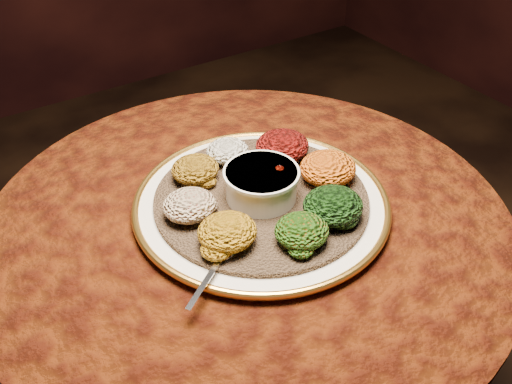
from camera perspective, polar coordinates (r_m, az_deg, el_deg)
table at (r=1.16m, az=-0.77°, el=-8.99°), size 0.96×0.96×0.73m
platter at (r=1.04m, az=0.52°, el=-1.13°), size 0.57×0.57×0.02m
injera at (r=1.04m, az=0.53°, el=-0.67°), size 0.40×0.40×0.01m
stew_bowl at (r=1.01m, az=0.54°, el=1.01°), size 0.14×0.14×0.06m
spoon at (r=0.91m, az=-3.54°, el=-6.58°), size 0.13×0.09×0.01m
portion_ayib at (r=1.12m, az=-2.87°, el=4.12°), size 0.08×0.08×0.04m
portion_kitfo at (r=1.12m, az=2.64°, el=4.64°), size 0.11×0.10×0.05m
portion_tikil at (r=1.07m, az=7.20°, el=2.38°), size 0.11×0.10×0.05m
portion_gomen at (r=0.98m, az=7.71°, el=-1.36°), size 0.11×0.10×0.05m
portion_mixveg at (r=0.93m, az=4.59°, el=-3.90°), size 0.09×0.09×0.04m
portion_kik at (r=0.93m, az=-2.89°, el=-4.00°), size 0.10×0.09×0.05m
portion_timatim at (r=0.99m, az=-6.69°, el=-1.32°), size 0.09×0.09×0.04m
portion_shiro at (r=1.07m, az=-6.11°, el=2.28°), size 0.09×0.09×0.04m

